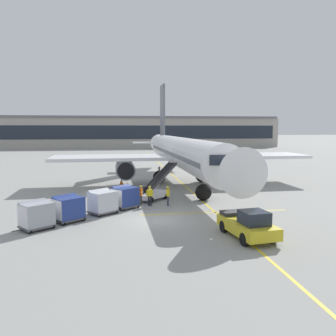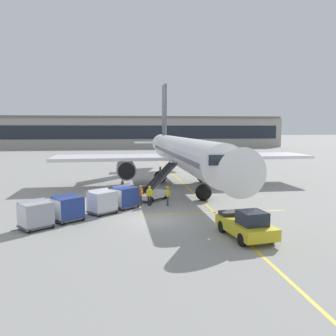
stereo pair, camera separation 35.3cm
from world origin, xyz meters
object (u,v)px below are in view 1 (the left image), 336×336
(parked_airplane, at_px, (182,153))
(ground_crew_marshaller, at_px, (150,194))
(baggage_cart_second, at_px, (102,201))
(baggage_cart_lead, at_px, (125,196))
(baggage_cart_third, at_px, (68,208))
(safety_cone_wingtip, at_px, (127,185))
(safety_cone_engine_keepout, at_px, (121,182))
(safety_cone_nose_mark, at_px, (121,190))
(ground_crew_by_loader, at_px, (168,194))
(pushback_tug, at_px, (248,224))
(belt_loader, at_px, (154,190))
(ground_crew_by_carts, at_px, (141,194))
(baggage_cart_fourth, at_px, (36,214))

(parked_airplane, bearing_deg, ground_crew_marshaller, -113.34)
(baggage_cart_second, bearing_deg, baggage_cart_lead, 43.20)
(baggage_cart_second, distance_m, ground_crew_marshaller, 4.54)
(parked_airplane, bearing_deg, baggage_cart_third, -125.63)
(baggage_cart_second, height_order, safety_cone_wingtip, baggage_cart_second)
(safety_cone_engine_keepout, distance_m, safety_cone_nose_mark, 4.63)
(baggage_cart_lead, distance_m, ground_crew_by_loader, 3.74)
(parked_airplane, xyz_separation_m, baggage_cart_second, (-8.87, -13.71, -2.71))
(ground_crew_by_loader, xyz_separation_m, safety_cone_wingtip, (-3.30, 9.11, -0.65))
(ground_crew_marshaller, bearing_deg, baggage_cart_second, -150.02)
(baggage_cart_second, bearing_deg, pushback_tug, -38.61)
(baggage_cart_lead, xyz_separation_m, safety_cone_wingtip, (0.41, 9.57, -0.66))
(belt_loader, xyz_separation_m, baggage_cart_third, (-6.90, -6.73, 0.09))
(belt_loader, bearing_deg, parked_airplane, 64.19)
(pushback_tug, relative_size, safety_cone_wingtip, 6.58)
(pushback_tug, height_order, safety_cone_wingtip, pushback_tug)
(baggage_cart_third, relative_size, safety_cone_nose_mark, 4.12)
(safety_cone_wingtip, bearing_deg, baggage_cart_lead, -92.47)
(ground_crew_by_carts, bearing_deg, safety_cone_nose_mark, 105.53)
(ground_crew_by_loader, relative_size, ground_crew_marshaller, 1.00)
(baggage_cart_fourth, bearing_deg, safety_cone_wingtip, 66.78)
(baggage_cart_lead, bearing_deg, safety_cone_wingtip, 87.53)
(baggage_cart_fourth, bearing_deg, safety_cone_nose_mark, 65.23)
(ground_crew_by_loader, xyz_separation_m, ground_crew_marshaller, (-1.57, 0.13, 0.00))
(baggage_cart_fourth, relative_size, ground_crew_marshaller, 1.50)
(ground_crew_by_loader, xyz_separation_m, safety_cone_engine_keepout, (-3.92, 11.22, -0.62))
(baggage_cart_second, distance_m, safety_cone_nose_mark, 8.88)
(parked_airplane, relative_size, safety_cone_nose_mark, 62.70)
(baggage_cart_second, xyz_separation_m, ground_crew_by_carts, (3.18, 2.72, -0.00))
(safety_cone_engine_keepout, xyz_separation_m, safety_cone_nose_mark, (-0.06, -4.63, -0.07))
(baggage_cart_third, height_order, ground_crew_by_carts, baggage_cart_third)
(ground_crew_by_carts, relative_size, safety_cone_wingtip, 2.46)
(belt_loader, bearing_deg, ground_crew_by_carts, -123.47)
(ground_crew_by_carts, xyz_separation_m, safety_cone_engine_keepout, (-1.61, 10.64, -0.62))
(baggage_cart_fourth, bearing_deg, parked_airplane, 52.99)
(baggage_cart_second, relative_size, safety_cone_engine_keepout, 3.41)
(parked_airplane, height_order, safety_cone_nose_mark, parked_airplane)
(pushback_tug, xyz_separation_m, ground_crew_by_carts, (-5.95, 10.01, 0.17))
(baggage_cart_third, bearing_deg, ground_crew_by_loader, 27.40)
(belt_loader, height_order, baggage_cart_third, belt_loader)
(ground_crew_by_loader, bearing_deg, ground_crew_marshaller, 175.19)
(ground_crew_by_loader, bearing_deg, baggage_cart_fourth, -149.41)
(belt_loader, xyz_separation_m, ground_crew_marshaller, (-0.63, -2.53, 0.09))
(baggage_cart_lead, xyz_separation_m, baggage_cart_second, (-1.79, -1.68, 0.00))
(parked_airplane, distance_m, ground_crew_by_loader, 12.35)
(baggage_cart_third, bearing_deg, safety_cone_nose_mark, 70.12)
(baggage_cart_third, distance_m, pushback_tug, 12.66)
(baggage_cart_fourth, height_order, ground_crew_marshaller, baggage_cart_fourth)
(ground_crew_by_carts, bearing_deg, parked_airplane, 62.65)
(belt_loader, bearing_deg, ground_crew_by_loader, -70.59)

